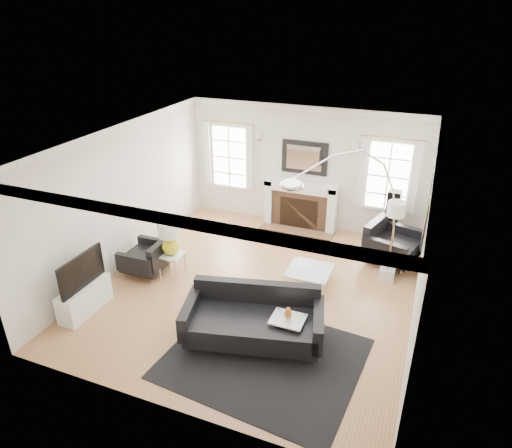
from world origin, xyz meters
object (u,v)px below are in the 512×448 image
at_px(fireplace, 300,206).
at_px(arc_floor_lamp, 346,215).
at_px(sofa, 254,319).
at_px(armchair_right, 390,244).
at_px(gourd_lamp, 170,235).
at_px(armchair_left, 148,258).
at_px(coffee_table, 309,271).

distance_m(fireplace, arc_floor_lamp, 2.73).
xyz_separation_m(sofa, armchair_right, (1.65, 3.24, 0.01)).
distance_m(fireplace, gourd_lamp, 3.42).
relative_size(armchair_left, coffee_table, 1.13).
xyz_separation_m(armchair_right, coffee_table, (-1.26, -1.47, -0.07)).
bearing_deg(coffee_table, arc_floor_lamp, 20.42).
height_order(fireplace, gourd_lamp, gourd_lamp).
relative_size(sofa, armchair_left, 2.57).
relative_size(fireplace, coffee_table, 2.18).
height_order(armchair_right, arc_floor_lamp, arc_floor_lamp).
distance_m(coffee_table, arc_floor_lamp, 1.28).
bearing_deg(fireplace, armchair_right, -22.26).
bearing_deg(sofa, fireplace, 96.75).
height_order(armchair_right, gourd_lamp, gourd_lamp).
bearing_deg(coffee_table, armchair_left, -167.03).
bearing_deg(armchair_right, gourd_lamp, -150.96).
height_order(fireplace, armchair_left, fireplace).
bearing_deg(sofa, gourd_lamp, 151.93).
height_order(armchair_left, arc_floor_lamp, arc_floor_lamp).
bearing_deg(coffee_table, gourd_lamp, -165.98).
distance_m(sofa, arc_floor_lamp, 2.43).
bearing_deg(gourd_lamp, armchair_right, 29.04).
relative_size(sofa, arc_floor_lamp, 0.84).
bearing_deg(armchair_right, fireplace, 157.74).
relative_size(fireplace, sofa, 0.75).
bearing_deg(arc_floor_lamp, fireplace, 123.37).
xyz_separation_m(sofa, arc_floor_lamp, (0.92, 1.97, 1.08)).
bearing_deg(gourd_lamp, arc_floor_lamp, 15.17).
distance_m(sofa, gourd_lamp, 2.47).
distance_m(armchair_right, gourd_lamp, 4.36).
distance_m(fireplace, sofa, 4.15).
height_order(sofa, armchair_left, sofa).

